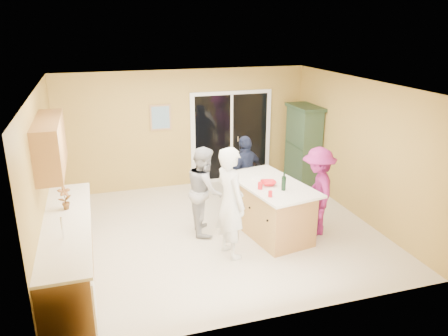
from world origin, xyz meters
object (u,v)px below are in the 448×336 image
object	(u,v)px
woman_grey	(205,190)
woman_magenta	(318,191)
green_hutch	(303,147)
woman_navy	(246,174)
woman_white	(230,203)
kitchen_island	(270,210)

from	to	relation	value
woman_grey	woman_magenta	size ratio (longest dim) A/B	1.00
green_hutch	woman_navy	xyz separation A→B (m)	(-1.71, -0.98, -0.13)
woman_white	woman_magenta	world-z (taller)	woman_white
woman_grey	green_hutch	bearing A→B (deg)	-51.57
kitchen_island	woman_navy	xyz separation A→B (m)	(-0.09, 1.03, 0.32)
green_hutch	woman_navy	distance (m)	1.98
green_hutch	woman_navy	bearing A→B (deg)	-150.24
woman_grey	woman_navy	xyz separation A→B (m)	(0.98, 0.62, -0.02)
woman_navy	kitchen_island	bearing A→B (deg)	67.48
woman_navy	woman_magenta	bearing A→B (deg)	97.05
kitchen_island	woman_grey	bearing A→B (deg)	149.35
woman_white	woman_navy	world-z (taller)	woman_white
kitchen_island	woman_navy	world-z (taller)	woman_navy
kitchen_island	woman_grey	distance (m)	1.20
kitchen_island	woman_magenta	distance (m)	0.88
woman_grey	woman_magenta	world-z (taller)	woman_magenta
woman_white	woman_magenta	distance (m)	1.70
kitchen_island	woman_white	bearing A→B (deg)	-159.94
kitchen_island	woman_magenta	world-z (taller)	woman_magenta
woman_magenta	woman_navy	bearing A→B (deg)	-127.54
woman_navy	woman_magenta	distance (m)	1.53
kitchen_island	green_hutch	world-z (taller)	green_hutch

